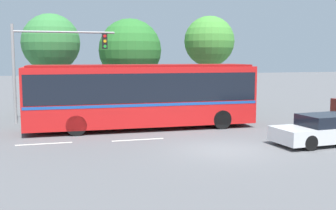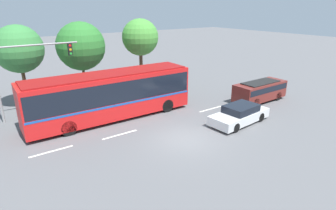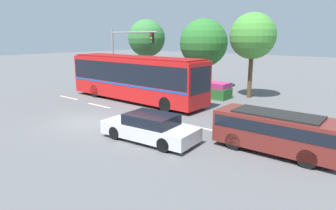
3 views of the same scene
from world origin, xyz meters
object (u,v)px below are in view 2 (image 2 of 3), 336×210
object	(u,v)px
sedan_foreground	(240,114)
street_tree_centre	(81,46)
suv_left_lane	(260,90)
street_tree_left	(19,49)
traffic_light_pole	(22,67)
street_tree_right	(140,37)
city_bus	(111,93)

from	to	relation	value
sedan_foreground	street_tree_centre	xyz separation A→B (m)	(-5.99, 14.17, 3.61)
suv_left_lane	street_tree_left	bearing A→B (deg)	-31.38
suv_left_lane	traffic_light_pole	distance (m)	18.62
traffic_light_pole	street_tree_right	world-z (taller)	street_tree_right
suv_left_lane	street_tree_centre	xyz separation A→B (m)	(-11.09, 11.92, 3.24)
city_bus	street_tree_left	size ratio (longest dim) A/B	1.85
street_tree_left	city_bus	bearing A→B (deg)	-54.16
street_tree_left	street_tree_centre	size ratio (longest dim) A/B	1.00
street_tree_left	traffic_light_pole	bearing A→B (deg)	-97.93
street_tree_right	sedan_foreground	bearing A→B (deg)	-87.45
suv_left_lane	street_tree_left	distance (m)	19.65
sedan_foreground	traffic_light_pole	distance (m)	15.52
sedan_foreground	street_tree_right	world-z (taller)	street_tree_right
street_tree_left	street_tree_centre	world-z (taller)	street_tree_left
city_bus	street_tree_right	distance (m)	9.61
suv_left_lane	city_bus	bearing A→B (deg)	-17.39
suv_left_lane	street_tree_centre	bearing A→B (deg)	-47.29
traffic_light_pole	sedan_foreground	bearing A→B (deg)	-39.10
traffic_light_pole	street_tree_centre	bearing A→B (deg)	38.34
traffic_light_pole	street_tree_centre	size ratio (longest dim) A/B	0.90
suv_left_lane	street_tree_right	size ratio (longest dim) A/B	0.75
suv_left_lane	street_tree_centre	distance (m)	16.60
sedan_foreground	street_tree_right	bearing A→B (deg)	-91.92
suv_left_lane	street_tree_centre	world-z (taller)	street_tree_centre
traffic_light_pole	street_tree_left	bearing A→B (deg)	82.07
suv_left_lane	sedan_foreground	bearing A→B (deg)	23.63
street_tree_left	sedan_foreground	bearing A→B (deg)	-46.97
city_bus	sedan_foreground	xyz separation A→B (m)	(6.89, -5.95, -1.30)
traffic_light_pole	street_tree_left	world-z (taller)	street_tree_left
traffic_light_pole	street_tree_left	xyz separation A→B (m)	(0.37, 2.65, 0.88)
street_tree_left	street_tree_right	size ratio (longest dim) A/B	0.98
sedan_foreground	traffic_light_pole	bearing A→B (deg)	-43.57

